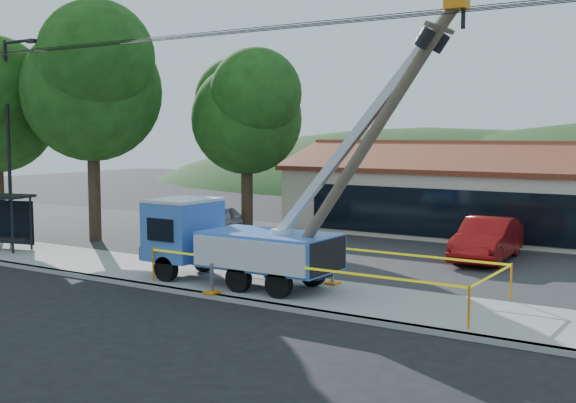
% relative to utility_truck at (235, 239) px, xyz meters
% --- Properties ---
extents(ground, '(120.00, 120.00, 0.00)m').
position_rel_utility_truck_xyz_m(ground, '(0.70, -3.75, -1.61)').
color(ground, black).
rests_on(ground, ground).
extents(curb, '(60.00, 0.25, 0.15)m').
position_rel_utility_truck_xyz_m(curb, '(0.70, -1.65, -1.53)').
color(curb, gray).
rests_on(curb, ground).
extents(sidewalk, '(60.00, 4.00, 0.15)m').
position_rel_utility_truck_xyz_m(sidewalk, '(0.70, 0.25, -1.53)').
color(sidewalk, gray).
rests_on(sidewalk, ground).
extents(parking_lot, '(60.00, 12.00, 0.10)m').
position_rel_utility_truck_xyz_m(parking_lot, '(0.70, 8.25, -1.56)').
color(parking_lot, '#28282B').
rests_on(parking_lot, ground).
extents(strip_mall, '(22.50, 8.53, 4.67)m').
position_rel_utility_truck_xyz_m(strip_mall, '(4.70, 16.23, 0.28)').
color(strip_mall, beige).
rests_on(strip_mall, ground).
extents(streetlight, '(2.13, 0.22, 9.00)m').
position_rel_utility_truck_xyz_m(streetlight, '(-13.08, 1.25, 3.70)').
color(streetlight, black).
rests_on(streetlight, ground).
extents(tree_west_near, '(7.56, 6.72, 10.80)m').
position_rel_utility_truck_xyz_m(tree_west_near, '(-11.30, 4.25, 5.92)').
color(tree_west_near, '#332316').
rests_on(tree_west_near, ground).
extents(tree_lot, '(6.30, 5.60, 8.94)m').
position_rel_utility_truck_xyz_m(tree_lot, '(-6.30, 9.25, 4.60)').
color(tree_lot, '#332316').
rests_on(tree_lot, ground).
extents(hill_west, '(78.40, 56.00, 28.00)m').
position_rel_utility_truck_xyz_m(hill_west, '(-14.30, 51.25, -1.61)').
color(hill_west, '#1A3513').
rests_on(hill_west, ground).
extents(utility_truck, '(10.93, 3.60, 8.56)m').
position_rel_utility_truck_xyz_m(utility_truck, '(0.00, 0.00, 0.00)').
color(utility_truck, black).
rests_on(utility_truck, ground).
extents(leaning_pole, '(6.02, 1.84, 8.51)m').
position_rel_utility_truck_xyz_m(leaning_pole, '(4.80, -0.12, 3.13)').
color(leaning_pole, brown).
rests_on(leaning_pole, ground).
extents(bus_shelter, '(2.68, 1.98, 2.33)m').
position_rel_utility_truck_xyz_m(bus_shelter, '(-12.29, 0.20, 0.24)').
color(bus_shelter, black).
rests_on(bus_shelter, ground).
extents(caution_tape, '(10.80, 3.75, 1.08)m').
position_rel_utility_truck_xyz_m(caution_tape, '(2.87, 0.64, -0.66)').
color(caution_tape, orange).
rests_on(caution_tape, ground).
extents(car_silver, '(2.70, 4.98, 1.61)m').
position_rel_utility_truck_xyz_m(car_silver, '(-6.94, 7.34, -1.61)').
color(car_silver, '#B5B6BC').
rests_on(car_silver, ground).
extents(car_red, '(2.06, 5.12, 1.65)m').
position_rel_utility_truck_xyz_m(car_red, '(5.49, 8.89, -1.61)').
color(car_red, '#9C0F0F').
rests_on(car_red, ground).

